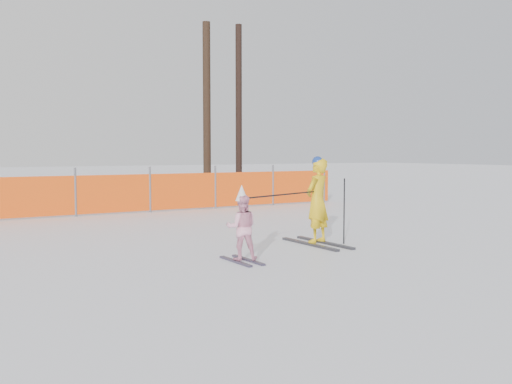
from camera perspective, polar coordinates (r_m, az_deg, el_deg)
ground at (r=8.92m, az=1.68°, el=-6.62°), size 120.00×120.00×0.00m
adult at (r=10.17m, az=6.15°, el=-0.91°), size 0.64×1.58×1.57m
child at (r=8.54m, az=-1.43°, el=-3.49°), size 0.59×0.89×1.16m
ski_poles at (r=9.69m, az=5.25°, el=-0.95°), size 2.29×0.63×1.18m
safety_fence at (r=15.25m, az=-17.35°, el=-0.27°), size 16.18×0.06×1.25m
tree_trunks at (r=20.37m, az=-3.61°, el=8.04°), size 1.37×0.54×6.17m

